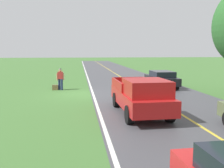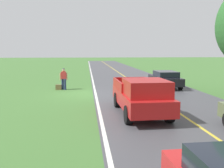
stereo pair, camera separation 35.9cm
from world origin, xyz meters
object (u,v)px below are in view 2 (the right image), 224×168
Objects in this scene: hitchhiker_walking at (64,77)px; sedan_near_oncoming at (165,79)px; pickup_truck_passing at (141,95)px; suitcase_carried at (59,87)px.

sedan_near_oncoming is (-8.46, -0.25, -0.23)m from hitchhiker_walking.
hitchhiker_walking is at bearing -62.38° from pickup_truck_passing.
hitchhiker_walking reaches higher than suitcase_carried.
hitchhiker_walking reaches higher than sedan_near_oncoming.
pickup_truck_passing is at bearing 65.51° from sedan_near_oncoming.
pickup_truck_passing reaches higher than hitchhiker_walking.
sedan_near_oncoming is at bearing 93.92° from suitcase_carried.
hitchhiker_walking is at bearing 1.68° from sedan_near_oncoming.
sedan_near_oncoming is (-4.00, -8.77, -0.21)m from pickup_truck_passing.
sedan_near_oncoming is at bearing -114.49° from pickup_truck_passing.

